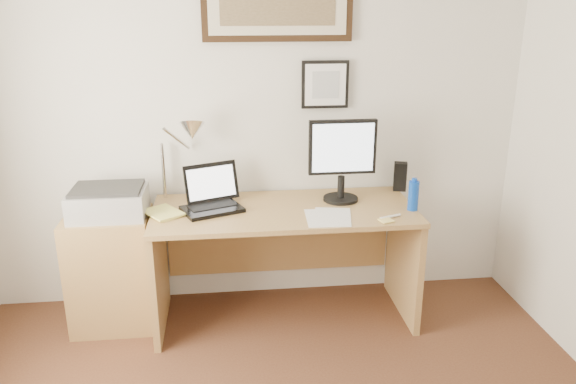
{
  "coord_description": "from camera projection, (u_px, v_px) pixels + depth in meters",
  "views": [
    {
      "loc": [
        -0.19,
        -1.57,
        1.94
      ],
      "look_at": [
        0.15,
        1.43,
        0.92
      ],
      "focal_mm": 35.0,
      "sensor_mm": 36.0,
      "label": 1
    }
  ],
  "objects": [
    {
      "name": "marker_pen",
      "position": [
        390.0,
        217.0,
        3.27
      ],
      "size": [
        0.14,
        0.06,
        0.02
      ],
      "primitive_type": "cylinder",
      "rotation": [
        0.0,
        1.57,
        0.35
      ],
      "color": "white",
      "rests_on": "desk"
    },
    {
      "name": "book",
      "position": [
        150.0,
        217.0,
        3.27
      ],
      "size": [
        0.28,
        0.3,
        0.02
      ],
      "primitive_type": "imported",
      "rotation": [
        0.0,
        0.0,
        0.61
      ],
      "color": "#E8E46D",
      "rests_on": "desk"
    },
    {
      "name": "picture_small",
      "position": [
        325.0,
        85.0,
        3.56
      ],
      "size": [
        0.3,
        0.03,
        0.3
      ],
      "color": "black",
      "rests_on": "wall_back"
    },
    {
      "name": "lcd_monitor",
      "position": [
        342.0,
        156.0,
        3.47
      ],
      "size": [
        0.42,
        0.22,
        0.52
      ],
      "color": "black",
      "rests_on": "desk"
    },
    {
      "name": "laptop",
      "position": [
        212.0,
        199.0,
        3.41
      ],
      "size": [
        0.41,
        0.41,
        0.26
      ],
      "color": "black",
      "rests_on": "desk"
    },
    {
      "name": "water_bottle",
      "position": [
        413.0,
        196.0,
        3.37
      ],
      "size": [
        0.06,
        0.06,
        0.18
      ],
      "primitive_type": "cylinder",
      "color": "#0D3FB3",
      "rests_on": "desk"
    },
    {
      "name": "side_cabinet",
      "position": [
        112.0,
        271.0,
        3.48
      ],
      "size": [
        0.5,
        0.4,
        0.73
      ],
      "primitive_type": "cube",
      "color": "#9C7441",
      "rests_on": "floor"
    },
    {
      "name": "sticky_pad",
      "position": [
        386.0,
        220.0,
        3.22
      ],
      "size": [
        0.09,
        0.09,
        0.01
      ],
      "primitive_type": "cube",
      "rotation": [
        0.0,
        0.0,
        0.31
      ],
      "color": "#F9DC76",
      "rests_on": "desk"
    },
    {
      "name": "bottle_cap",
      "position": [
        415.0,
        180.0,
        3.34
      ],
      "size": [
        0.03,
        0.03,
        0.02
      ],
      "primitive_type": "cylinder",
      "color": "#0D3FB3",
      "rests_on": "water_bottle"
    },
    {
      "name": "desk_lamp",
      "position": [
        189.0,
        134.0,
        3.4
      ],
      "size": [
        0.29,
        0.27,
        0.53
      ],
      "color": "silver",
      "rests_on": "desk"
    },
    {
      "name": "desk",
      "position": [
        283.0,
        238.0,
        3.58
      ],
      "size": [
        1.6,
        0.7,
        0.75
      ],
      "color": "#9C7441",
      "rests_on": "floor"
    },
    {
      "name": "printer",
      "position": [
        109.0,
        202.0,
        3.34
      ],
      "size": [
        0.44,
        0.34,
        0.18
      ],
      "color": "#9E9EA0",
      "rests_on": "side_cabinet"
    },
    {
      "name": "paper_sheet_a",
      "position": [
        324.0,
        218.0,
        3.27
      ],
      "size": [
        0.22,
        0.3,
        0.0
      ],
      "primitive_type": "cube",
      "rotation": [
        0.0,
        0.0,
        -0.05
      ],
      "color": "white",
      "rests_on": "desk"
    },
    {
      "name": "speaker",
      "position": [
        400.0,
        176.0,
        3.74
      ],
      "size": [
        0.1,
        0.09,
        0.19
      ],
      "primitive_type": "cube",
      "rotation": [
        0.0,
        0.0,
        -0.27
      ],
      "color": "black",
      "rests_on": "desk"
    },
    {
      "name": "paper_sheet_b",
      "position": [
        333.0,
        217.0,
        3.28
      ],
      "size": [
        0.26,
        0.34,
        0.0
      ],
      "primitive_type": "cube",
      "rotation": [
        0.0,
        0.0,
        -0.19
      ],
      "color": "white",
      "rests_on": "desk"
    },
    {
      "name": "wall_back",
      "position": [
        255.0,
        116.0,
        3.6
      ],
      "size": [
        3.5,
        0.02,
        2.5
      ],
      "primitive_type": "cube",
      "color": "silver",
      "rests_on": "ground"
    },
    {
      "name": "picture_large",
      "position": [
        278.0,
        1.0,
        3.36
      ],
      "size": [
        0.92,
        0.04,
        0.47
      ],
      "color": "black",
      "rests_on": "wall_back"
    }
  ]
}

